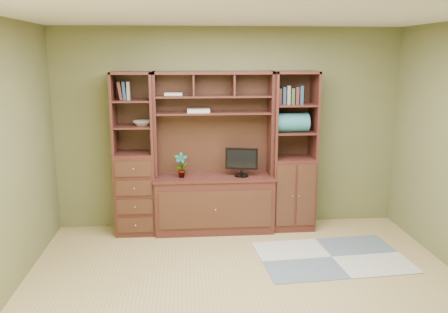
{
  "coord_description": "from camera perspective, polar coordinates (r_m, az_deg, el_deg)",
  "views": [
    {
      "loc": [
        -0.58,
        -4.12,
        2.26
      ],
      "look_at": [
        -0.13,
        1.2,
        1.1
      ],
      "focal_mm": 38.0,
      "sensor_mm": 36.0,
      "label": 1
    }
  ],
  "objects": [
    {
      "name": "left_tower",
      "position": [
        6.06,
        -10.7,
        0.27
      ],
      "size": [
        0.5,
        0.45,
        2.05
      ],
      "primitive_type": "cube",
      "color": "#451E18",
      "rests_on": "ground"
    },
    {
      "name": "magazines",
      "position": [
        5.99,
        -3.1,
        5.55
      ],
      "size": [
        0.28,
        0.2,
        0.04
      ],
      "primitive_type": "cube",
      "color": "beige",
      "rests_on": "center_hutch"
    },
    {
      "name": "monitor",
      "position": [
        6.0,
        2.13,
        -0.05
      ],
      "size": [
        0.44,
        0.27,
        0.5
      ],
      "primitive_type": "cube",
      "rotation": [
        0.0,
        0.0,
        -0.22
      ],
      "color": "black",
      "rests_on": "center_hutch"
    },
    {
      "name": "room",
      "position": [
        4.27,
        3.09,
        -0.75
      ],
      "size": [
        4.6,
        4.1,
        2.64
      ],
      "color": "tan",
      "rests_on": "ground"
    },
    {
      "name": "orchid",
      "position": [
        5.98,
        -5.2,
        -1.03
      ],
      "size": [
        0.17,
        0.11,
        0.32
      ],
      "primitive_type": "imported",
      "color": "#B4653D",
      "rests_on": "center_hutch"
    },
    {
      "name": "blanket_teal",
      "position": [
        6.06,
        8.16,
        4.07
      ],
      "size": [
        0.41,
        0.24,
        0.24
      ],
      "primitive_type": "cube",
      "color": "#2D6F76",
      "rests_on": "right_tower"
    },
    {
      "name": "right_tower",
      "position": [
        6.18,
        8.3,
        0.6
      ],
      "size": [
        0.55,
        0.45,
        2.05
      ],
      "primitive_type": "cube",
      "color": "#451E18",
      "rests_on": "ground"
    },
    {
      "name": "rug",
      "position": [
        5.62,
        12.83,
        -11.71
      ],
      "size": [
        1.7,
        1.2,
        0.01
      ],
      "primitive_type": "cube",
      "rotation": [
        0.0,
        0.0,
        0.08
      ],
      "color": "#989D9D",
      "rests_on": "ground"
    },
    {
      "name": "blanket_red",
      "position": [
        6.21,
        8.73,
        3.98
      ],
      "size": [
        0.33,
        0.18,
        0.18
      ],
      "primitive_type": "cube",
      "color": "brown",
      "rests_on": "right_tower"
    },
    {
      "name": "bowl",
      "position": [
        5.98,
        -9.8,
        3.98
      ],
      "size": [
        0.23,
        0.23,
        0.06
      ],
      "primitive_type": "imported",
      "color": "beige",
      "rests_on": "left_tower"
    },
    {
      "name": "center_hutch",
      "position": [
        6.0,
        -1.19,
        0.37
      ],
      "size": [
        1.54,
        0.53,
        2.05
      ],
      "primitive_type": "cube",
      "color": "#451E18",
      "rests_on": "ground"
    }
  ]
}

